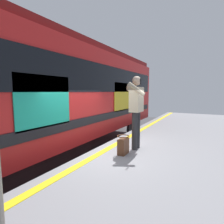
# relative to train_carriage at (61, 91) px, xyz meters

# --- Properties ---
(ground_plane) EXTENTS (26.47, 26.47, 0.00)m
(ground_plane) POSITION_rel_train_carriage_xyz_m (0.94, 2.17, -2.50)
(ground_plane) COLOR #3D3D3F
(platform) EXTENTS (17.65, 4.60, 1.05)m
(platform) POSITION_rel_train_carriage_xyz_m (0.94, 4.47, -1.98)
(platform) COLOR gray
(platform) RESTS_ON ground
(safety_line) EXTENTS (17.29, 0.16, 0.01)m
(safety_line) POSITION_rel_train_carriage_xyz_m (0.94, 2.47, -1.44)
(safety_line) COLOR yellow
(safety_line) RESTS_ON platform
(track_rail_near) EXTENTS (22.94, 0.08, 0.16)m
(track_rail_near) POSITION_rel_train_carriage_xyz_m (0.94, 0.71, -2.42)
(track_rail_near) COLOR slate
(track_rail_near) RESTS_ON ground
(track_rail_far) EXTENTS (22.94, 0.08, 0.16)m
(track_rail_far) POSITION_rel_train_carriage_xyz_m (0.94, -0.72, -2.42)
(track_rail_far) COLOR slate
(track_rail_far) RESTS_ON ground
(train_carriage) EXTENTS (11.46, 2.96, 3.93)m
(train_carriage) POSITION_rel_train_carriage_xyz_m (0.00, 0.00, 0.00)
(train_carriage) COLOR red
(train_carriage) RESTS_ON ground
(passenger) EXTENTS (0.57, 0.55, 1.78)m
(passenger) POSITION_rel_train_carriage_xyz_m (0.64, 3.06, -0.39)
(passenger) COLOR #262628
(passenger) RESTS_ON platform
(handbag) EXTENTS (0.31, 0.28, 0.43)m
(handbag) POSITION_rel_train_carriage_xyz_m (1.16, 2.96, -1.25)
(handbag) COLOR #59331E
(handbag) RESTS_ON platform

